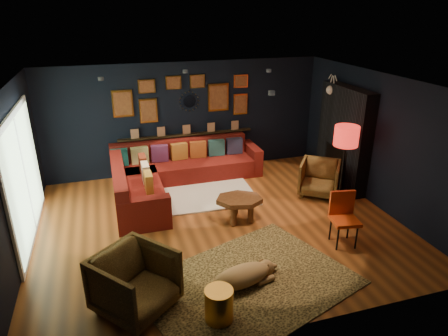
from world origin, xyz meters
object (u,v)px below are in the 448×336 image
object	(u,v)px
armchair_left	(135,280)
orange_chair	(343,214)
gold_stool	(219,305)
floor_lamp	(346,140)
armchair_right	(320,176)
pouf	(139,190)
sectional	(168,175)
coffee_table	(239,202)
dog	(242,273)

from	to	relation	value
armchair_left	orange_chair	world-z (taller)	armchair_left
gold_stool	orange_chair	world-z (taller)	orange_chair
orange_chair	floor_lamp	distance (m)	1.59
armchair_right	pouf	bearing A→B (deg)	-157.73
armchair_left	orange_chair	xyz separation A→B (m)	(3.49, 0.64, 0.07)
armchair_left	gold_stool	world-z (taller)	armchair_left
armchair_left	orange_chair	size ratio (longest dim) A/B	1.02
sectional	orange_chair	size ratio (longest dim) A/B	3.75
armchair_left	pouf	bearing A→B (deg)	44.29
coffee_table	pouf	xyz separation A→B (m)	(-1.70, 1.51, -0.20)
floor_lamp	pouf	bearing A→B (deg)	157.81
coffee_table	armchair_left	xyz separation A→B (m)	(-2.07, -1.83, 0.08)
armchair_left	gold_stool	bearing A→B (deg)	-67.12
coffee_table	floor_lamp	world-z (taller)	floor_lamp
pouf	orange_chair	size ratio (longest dim) A/B	0.51
pouf	floor_lamp	size ratio (longest dim) A/B	0.27
gold_stool	orange_chair	size ratio (longest dim) A/B	0.51
floor_lamp	dog	size ratio (longest dim) A/B	1.33
sectional	coffee_table	xyz separation A→B (m)	(1.02, -1.82, 0.06)
orange_chair	sectional	bearing A→B (deg)	138.69
orange_chair	dog	bearing A→B (deg)	-153.69
sectional	armchair_right	world-z (taller)	sectional
gold_stool	floor_lamp	xyz separation A→B (m)	(3.18, 2.30, 1.18)
pouf	orange_chair	bearing A→B (deg)	-40.73
floor_lamp	dog	world-z (taller)	floor_lamp
sectional	dog	xyz separation A→B (m)	(0.43, -3.61, -0.11)
pouf	coffee_table	bearing A→B (deg)	-41.53
orange_chair	gold_stool	bearing A→B (deg)	-145.72
pouf	floor_lamp	xyz separation A→B (m)	(3.80, -1.55, 1.23)
dog	coffee_table	bearing A→B (deg)	59.72
coffee_table	armchair_right	world-z (taller)	armchair_right
armchair_left	floor_lamp	distance (m)	4.63
gold_stool	orange_chair	bearing A→B (deg)	24.72
armchair_left	dog	world-z (taller)	armchair_left
pouf	sectional	bearing A→B (deg)	24.23
armchair_right	floor_lamp	bearing A→B (deg)	-45.04
sectional	dog	world-z (taller)	sectional
floor_lamp	dog	distance (m)	3.42
coffee_table	floor_lamp	distance (m)	2.34
orange_chair	pouf	bearing A→B (deg)	148.82
armchair_right	gold_stool	distance (m)	4.26
armchair_right	dog	world-z (taller)	armchair_right
coffee_table	gold_stool	distance (m)	2.58
armchair_right	coffee_table	bearing A→B (deg)	-127.36
sectional	dog	size ratio (longest dim) A/B	2.69
coffee_table	dog	distance (m)	1.89
armchair_right	orange_chair	distance (m)	1.87
coffee_table	pouf	bearing A→B (deg)	138.47
pouf	floor_lamp	distance (m)	4.29
coffee_table	orange_chair	size ratio (longest dim) A/B	1.12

